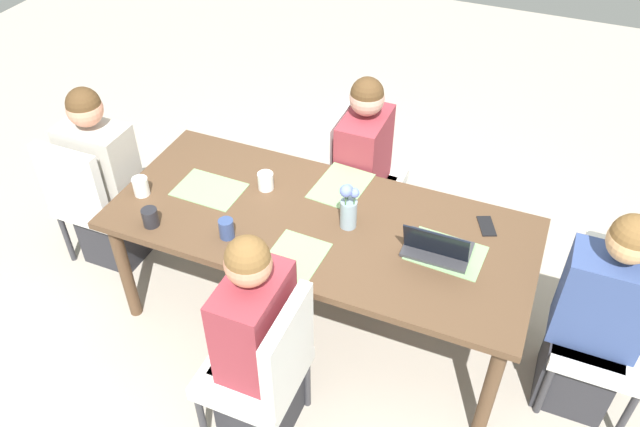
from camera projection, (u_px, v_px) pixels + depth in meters
ground_plane at (320, 315)px, 3.72m from camera, size 10.00×10.00×0.00m
dining_table at (320, 231)px, 3.29m from camera, size 2.19×0.95×0.74m
chair_near_left_near at (266, 366)px, 2.84m from camera, size 0.44×0.44×0.90m
person_near_left_near at (257, 347)px, 2.89m from camera, size 0.36×0.40×1.19m
chair_head_right_left_mid at (607, 321)px, 3.04m from camera, size 0.44×0.44×0.90m
person_head_right_left_mid at (594, 325)px, 2.99m from camera, size 0.40×0.36×1.19m
chair_far_left_far at (354, 171)px, 3.96m from camera, size 0.44×0.44×0.90m
person_far_left_far at (363, 176)px, 3.88m from camera, size 0.36×0.40×1.19m
chair_head_left_right_near at (92, 196)px, 3.78m from camera, size 0.44×0.44×0.90m
person_head_left_right_near at (106, 187)px, 3.80m from camera, size 0.40×0.36×1.19m
flower_vase at (348, 207)px, 3.13m from camera, size 0.10×0.10×0.27m
placemat_near_left_near at (293, 260)px, 3.02m from camera, size 0.27×0.37×0.00m
placemat_head_right_left_mid at (446, 253)px, 3.06m from camera, size 0.37×0.28×0.00m
placemat_far_left_far at (341, 186)px, 3.46m from camera, size 0.29×0.38×0.00m
placemat_head_left_right_near at (209, 189)px, 3.43m from camera, size 0.37×0.27×0.00m
laptop_head_right_left_mid at (437, 248)px, 3.02m from camera, size 0.32×0.22×0.20m
coffee_mug_near_left at (266, 181)px, 3.42m from camera, size 0.09×0.09×0.10m
coffee_mug_near_right at (226, 229)px, 3.11m from camera, size 0.07×0.07×0.10m
coffee_mug_centre_left at (150, 217)px, 3.18m from camera, size 0.08×0.08×0.10m
coffee_mug_centre_right at (141, 186)px, 3.37m from camera, size 0.08×0.08×0.10m
phone_black at (487, 226)px, 3.20m from camera, size 0.13×0.17×0.01m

